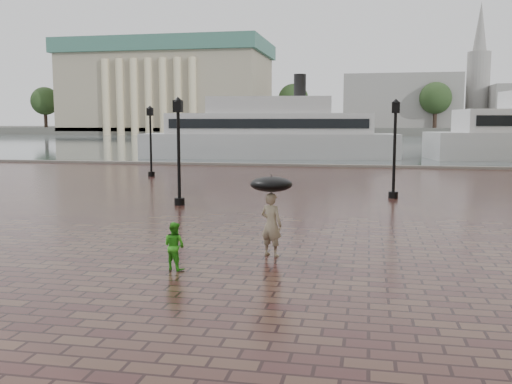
{
  "coord_description": "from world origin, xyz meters",
  "views": [
    {
      "loc": [
        1.84,
        -12.87,
        3.5
      ],
      "look_at": [
        -1.47,
        3.86,
        1.4
      ],
      "focal_mm": 40.0,
      "sensor_mm": 36.0,
      "label": 1
    }
  ],
  "objects_px": {
    "adult_pedestrian": "(271,224)",
    "ferry_near": "(269,133)",
    "child_pedestrian": "(174,246)",
    "street_lamps": "(232,145)"
  },
  "relations": [
    {
      "from": "street_lamps",
      "to": "child_pedestrian",
      "type": "relative_size",
      "value": 13.43
    },
    {
      "from": "adult_pedestrian",
      "to": "child_pedestrian",
      "type": "xyz_separation_m",
      "value": [
        -2.03,
        -1.82,
        -0.26
      ]
    },
    {
      "from": "street_lamps",
      "to": "ferry_near",
      "type": "bearing_deg",
      "value": 95.82
    },
    {
      "from": "street_lamps",
      "to": "adult_pedestrian",
      "type": "bearing_deg",
      "value": -72.29
    },
    {
      "from": "adult_pedestrian",
      "to": "ferry_near",
      "type": "relative_size",
      "value": 0.07
    },
    {
      "from": "adult_pedestrian",
      "to": "ferry_near",
      "type": "distance_m",
      "value": 41.32
    },
    {
      "from": "adult_pedestrian",
      "to": "child_pedestrian",
      "type": "bearing_deg",
      "value": 64.66
    },
    {
      "from": "adult_pedestrian",
      "to": "child_pedestrian",
      "type": "relative_size",
      "value": 1.46
    },
    {
      "from": "adult_pedestrian",
      "to": "ferry_near",
      "type": "bearing_deg",
      "value": -57.34
    },
    {
      "from": "street_lamps",
      "to": "adult_pedestrian",
      "type": "distance_m",
      "value": 14.49
    }
  ]
}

